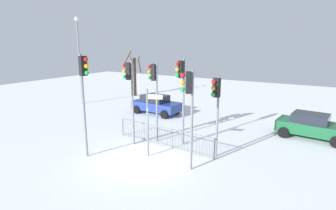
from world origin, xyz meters
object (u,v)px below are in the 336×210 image
(traffic_light_rear_left, at_px, (189,98))
(car_green_near, at_px, (312,126))
(traffic_light_mid_left, at_px, (216,99))
(direction_sign_post, at_px, (149,120))
(traffic_light_mid_right, at_px, (130,84))
(bare_tree_left, at_px, (134,74))
(street_lamp, at_px, (79,53))
(traffic_light_foreground_right, at_px, (154,84))
(traffic_light_foreground_left, at_px, (84,83))
(traffic_light_rear_right, at_px, (181,83))
(car_blue_mid, at_px, (156,104))

(traffic_light_rear_left, relative_size, car_green_near, 1.12)
(traffic_light_mid_left, height_order, car_green_near, traffic_light_mid_left)
(traffic_light_rear_left, bearing_deg, direction_sign_post, 47.32)
(traffic_light_mid_right, distance_m, traffic_light_mid_left, 4.68)
(traffic_light_rear_left, bearing_deg, traffic_light_mid_right, 38.82)
(bare_tree_left, bearing_deg, street_lamp, -107.74)
(car_green_near, height_order, bare_tree_left, bare_tree_left)
(direction_sign_post, relative_size, bare_tree_left, 0.73)
(traffic_light_mid_right, bearing_deg, bare_tree_left, 20.48)
(traffic_light_mid_left, xyz_separation_m, street_lamp, (-14.95, 5.20, 1.68))
(direction_sign_post, bearing_deg, traffic_light_foreground_right, 98.87)
(traffic_light_foreground_left, bearing_deg, bare_tree_left, -143.30)
(traffic_light_foreground_right, xyz_separation_m, street_lamp, (-11.17, 4.78, 1.34))
(traffic_light_mid_left, bearing_deg, traffic_light_mid_right, 24.31)
(traffic_light_mid_right, distance_m, direction_sign_post, 2.52)
(car_green_near, bearing_deg, traffic_light_rear_right, -136.04)
(traffic_light_rear_left, bearing_deg, street_lamp, 29.23)
(direction_sign_post, relative_size, car_green_near, 0.85)
(traffic_light_rear_right, height_order, street_lamp, street_lamp)
(traffic_light_mid_left, height_order, traffic_light_rear_left, traffic_light_rear_left)
(traffic_light_mid_right, relative_size, traffic_light_mid_left, 1.15)
(traffic_light_mid_right, distance_m, traffic_light_foreground_left, 2.57)
(traffic_light_rear_right, bearing_deg, traffic_light_foreground_right, 38.00)
(traffic_light_mid_right, bearing_deg, direction_sign_post, -132.37)
(traffic_light_mid_right, relative_size, traffic_light_foreground_left, 0.92)
(traffic_light_rear_right, distance_m, direction_sign_post, 2.80)
(traffic_light_rear_left, bearing_deg, car_green_near, -65.59)
(street_lamp, bearing_deg, traffic_light_mid_left, -19.19)
(car_green_near, distance_m, bare_tree_left, 17.93)
(traffic_light_mid_right, distance_m, traffic_light_rear_left, 4.29)
(street_lamp, relative_size, bare_tree_left, 1.66)
(car_green_near, bearing_deg, bare_tree_left, 168.64)
(traffic_light_rear_right, height_order, car_green_near, traffic_light_rear_right)
(street_lamp, xyz_separation_m, bare_tree_left, (1.79, 5.61, -2.36))
(traffic_light_mid_left, relative_size, traffic_light_rear_right, 0.85)
(traffic_light_mid_right, height_order, traffic_light_mid_left, traffic_light_mid_right)
(traffic_light_mid_right, height_order, street_lamp, street_lamp)
(car_green_near, xyz_separation_m, car_blue_mid, (-10.93, 0.13, 0.00))
(traffic_light_mid_left, bearing_deg, bare_tree_left, -23.30)
(traffic_light_mid_right, bearing_deg, car_blue_mid, 4.96)
(traffic_light_rear_right, height_order, traffic_light_rear_left, traffic_light_rear_right)
(traffic_light_mid_left, bearing_deg, car_blue_mid, -22.36)
(traffic_light_rear_left, xyz_separation_m, bare_tree_left, (-12.65, 12.69, -0.99))
(traffic_light_mid_left, relative_size, traffic_light_foreground_right, 0.90)
(direction_sign_post, bearing_deg, traffic_light_mid_left, 11.81)
(traffic_light_mid_left, bearing_deg, traffic_light_rear_left, 91.06)
(traffic_light_rear_left, distance_m, street_lamp, 16.14)
(traffic_light_rear_left, height_order, traffic_light_foreground_right, traffic_light_foreground_right)
(traffic_light_foreground_right, distance_m, street_lamp, 12.23)
(traffic_light_foreground_right, bearing_deg, traffic_light_mid_right, 129.11)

